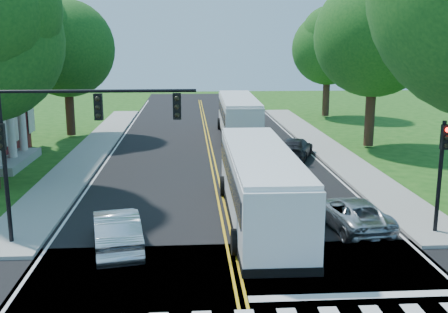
{
  "coord_description": "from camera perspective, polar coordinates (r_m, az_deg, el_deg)",
  "views": [
    {
      "loc": [
        -1.48,
        -12.55,
        7.43
      ],
      "look_at": [
        0.09,
        10.57,
        2.4
      ],
      "focal_mm": 42.0,
      "sensor_mm": 36.0,
      "label": 1
    }
  ],
  "objects": [
    {
      "name": "sidewalk_ne",
      "position": [
        39.49,
        10.54,
        1.31
      ],
      "size": [
        2.6,
        40.0,
        0.15
      ],
      "primitive_type": "cube",
      "color": "gray",
      "rests_on": "ground"
    },
    {
      "name": "bus_follow",
      "position": [
        41.92,
        1.59,
        4.41
      ],
      "size": [
        3.23,
        12.54,
        3.23
      ],
      "rotation": [
        0.0,
        0.0,
        3.12
      ],
      "color": "silver",
      "rests_on": "road"
    },
    {
      "name": "edge_line_e",
      "position": [
        36.29,
        9.4,
        0.29
      ],
      "size": [
        0.12,
        70.0,
        0.01
      ],
      "primitive_type": "cube",
      "color": "silver",
      "rests_on": "road"
    },
    {
      "name": "stop_bar",
      "position": [
        16.73,
        14.34,
        -14.47
      ],
      "size": [
        6.6,
        0.4,
        0.01
      ],
      "primitive_type": "cube",
      "color": "silver",
      "rests_on": "road"
    },
    {
      "name": "road",
      "position": [
        31.47,
        -1.07,
        -1.4
      ],
      "size": [
        14.0,
        96.0,
        0.01
      ],
      "primitive_type": "cube",
      "color": "black",
      "rests_on": "ground"
    },
    {
      "name": "tree_east_far",
      "position": [
        54.38,
        11.25,
        11.42
      ],
      "size": [
        7.2,
        7.2,
        10.34
      ],
      "color": "#372016",
      "rests_on": "ground"
    },
    {
      "name": "signal_nw",
      "position": [
        19.71,
        -16.67,
        2.82
      ],
      "size": [
        7.15,
        0.46,
        5.66
      ],
      "color": "black",
      "rests_on": "ground"
    },
    {
      "name": "dark_sedan",
      "position": [
        34.77,
        7.77,
        0.93
      ],
      "size": [
        3.34,
        4.92,
        1.32
      ],
      "primitive_type": "imported",
      "rotation": [
        0.0,
        0.0,
        2.78
      ],
      "color": "black",
      "rests_on": "road"
    },
    {
      "name": "bus_lead",
      "position": [
        22.11,
        3.92,
        -2.95
      ],
      "size": [
        3.0,
        12.01,
        3.1
      ],
      "rotation": [
        0.0,
        0.0,
        3.13
      ],
      "color": "silver",
      "rests_on": "road"
    },
    {
      "name": "tree_east_mid",
      "position": [
        38.78,
        16.07,
        12.42
      ],
      "size": [
        8.4,
        8.4,
        11.93
      ],
      "color": "#372016",
      "rests_on": "ground"
    },
    {
      "name": "center_line",
      "position": [
        35.36,
        -1.39,
        0.14
      ],
      "size": [
        0.36,
        70.0,
        0.01
      ],
      "primitive_type": "cube",
      "color": "gold",
      "rests_on": "road"
    },
    {
      "name": "edge_line_w",
      "position": [
        35.73,
        -12.35,
        -0.02
      ],
      "size": [
        0.12,
        70.0,
        0.01
      ],
      "primitive_type": "cube",
      "color": "silver",
      "rests_on": "road"
    },
    {
      "name": "signal_ne",
      "position": [
        21.77,
        22.62,
        -0.54
      ],
      "size": [
        0.3,
        0.46,
        4.4
      ],
      "color": "black",
      "rests_on": "ground"
    },
    {
      "name": "hatchback",
      "position": [
        19.66,
        -11.61,
        -7.85
      ],
      "size": [
        2.43,
        4.76,
        1.49
      ],
      "primitive_type": "imported",
      "rotation": [
        0.0,
        0.0,
        3.34
      ],
      "color": "silver",
      "rests_on": "road"
    },
    {
      "name": "sidewalk_nw",
      "position": [
        38.86,
        -13.91,
        0.98
      ],
      "size": [
        2.6,
        40.0,
        0.15
      ],
      "primitive_type": "cube",
      "color": "gray",
      "rests_on": "ground"
    },
    {
      "name": "tree_west_far",
      "position": [
        43.6,
        -16.81,
        11.17
      ],
      "size": [
        7.6,
        7.6,
        10.67
      ],
      "color": "#372016",
      "rests_on": "ground"
    },
    {
      "name": "suv",
      "position": [
        22.13,
        13.75,
        -5.98
      ],
      "size": [
        2.57,
        4.73,
        1.26
      ],
      "primitive_type": "imported",
      "rotation": [
        0.0,
        0.0,
        3.25
      ],
      "color": "#B5B8BC",
      "rests_on": "road"
    }
  ]
}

